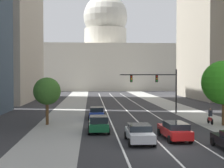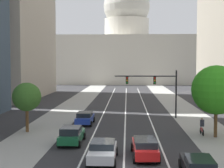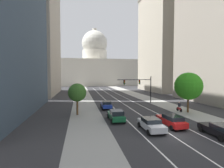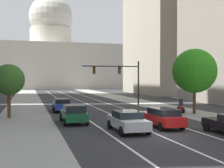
% 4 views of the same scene
% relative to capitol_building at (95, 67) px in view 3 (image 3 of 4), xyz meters
% --- Properties ---
extents(ground_plane, '(400.00, 400.00, 0.00)m').
position_rel_capitol_building_xyz_m(ground_plane, '(0.00, -54.92, -11.41)').
color(ground_plane, '#2B2B2D').
extents(sidewalk_left, '(4.93, 130.00, 0.01)m').
position_rel_capitol_building_xyz_m(sidewalk_left, '(-8.62, -59.92, -11.40)').
color(sidewalk_left, gray).
rests_on(sidewalk_left, ground).
extents(sidewalk_right, '(4.93, 130.00, 0.01)m').
position_rel_capitol_building_xyz_m(sidewalk_right, '(8.62, -59.92, -11.40)').
color(sidewalk_right, gray).
rests_on(sidewalk_right, ground).
extents(lane_stripe_left, '(0.16, 90.00, 0.01)m').
position_rel_capitol_building_xyz_m(lane_stripe_left, '(-3.07, -69.92, -11.40)').
color(lane_stripe_left, white).
rests_on(lane_stripe_left, ground).
extents(lane_stripe_center, '(0.16, 90.00, 0.01)m').
position_rel_capitol_building_xyz_m(lane_stripe_center, '(0.00, -69.92, -11.40)').
color(lane_stripe_center, white).
rests_on(lane_stripe_center, ground).
extents(lane_stripe_right, '(0.16, 90.00, 0.01)m').
position_rel_capitol_building_xyz_m(lane_stripe_right, '(3.07, -69.92, -11.40)').
color(lane_stripe_right, white).
rests_on(lane_stripe_right, ground).
extents(office_tower_far_left, '(14.56, 28.30, 55.67)m').
position_rel_capitol_building_xyz_m(office_tower_far_left, '(-24.26, -49.05, 16.46)').
color(office_tower_far_left, '#9E9384').
rests_on(office_tower_far_left, ground).
extents(office_tower_far_right, '(18.40, 25.14, 40.50)m').
position_rel_capitol_building_xyz_m(office_tower_far_right, '(26.13, -45.73, 8.88)').
color(office_tower_far_right, '#B7AD99').
rests_on(office_tower_far_right, ground).
extents(capitol_building, '(50.31, 25.44, 35.51)m').
position_rel_capitol_building_xyz_m(capitol_building, '(0.00, 0.00, 0.00)').
color(capitol_building, beige).
rests_on(capitol_building, ground).
extents(car_red, '(2.06, 4.85, 1.47)m').
position_rel_capitol_building_xyz_m(car_red, '(1.54, -92.30, -10.62)').
color(car_red, red).
rests_on(car_red, ground).
extents(car_silver, '(2.11, 4.50, 1.44)m').
position_rel_capitol_building_xyz_m(car_silver, '(-1.54, -93.33, -10.65)').
color(car_silver, '#B2B5BA').
rests_on(car_silver, ground).
extents(car_black, '(2.06, 4.41, 1.38)m').
position_rel_capitol_building_xyz_m(car_black, '(4.61, -96.54, -10.67)').
color(car_black, black).
rests_on(car_black, ground).
extents(car_blue, '(2.01, 4.23, 1.45)m').
position_rel_capitol_building_xyz_m(car_blue, '(-4.61, -79.19, -10.64)').
color(car_blue, '#1E389E').
rests_on(car_blue, ground).
extents(car_green, '(1.99, 4.49, 1.56)m').
position_rel_capitol_building_xyz_m(car_green, '(-4.61, -88.37, -10.61)').
color(car_green, '#14512D').
rests_on(car_green, ground).
extents(traffic_signal_mast, '(7.92, 0.39, 6.11)m').
position_rel_capitol_building_xyz_m(traffic_signal_mast, '(3.88, -74.22, -7.16)').
color(traffic_signal_mast, black).
rests_on(traffic_signal_mast, ground).
extents(cyclist, '(0.36, 1.70, 1.72)m').
position_rel_capitol_building_xyz_m(cyclist, '(7.54, -84.25, -10.56)').
color(cyclist, black).
rests_on(cyclist, ground).
extents(street_tree_near_left, '(2.92, 2.92, 5.07)m').
position_rel_capitol_building_xyz_m(street_tree_near_left, '(-9.99, -83.56, -7.83)').
color(street_tree_near_left, '#51381E').
rests_on(street_tree_near_left, ground).
extents(street_tree_near_right, '(4.66, 4.66, 6.85)m').
position_rel_capitol_building_xyz_m(street_tree_near_right, '(8.62, -85.15, -6.90)').
color(street_tree_near_right, '#51381E').
rests_on(street_tree_near_right, ground).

